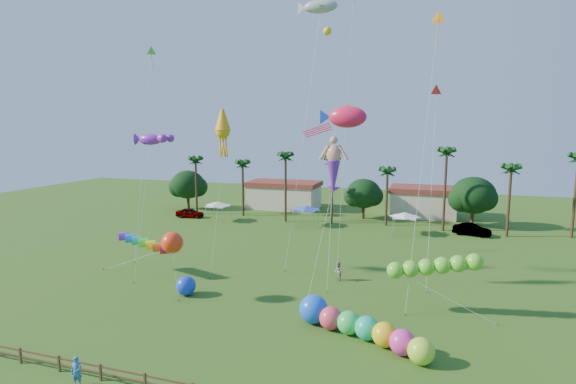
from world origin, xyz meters
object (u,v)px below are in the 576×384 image
(spectator_b, at_px, (338,271))
(blue_ball, at_px, (186,286))
(spectator_a, at_px, (77,372))
(car_b, at_px, (472,230))
(car_a, at_px, (190,213))
(caterpillar_inflatable, at_px, (357,326))

(spectator_b, relative_size, blue_ball, 1.07)
(spectator_b, bearing_deg, spectator_a, -51.43)
(car_b, xyz_separation_m, spectator_b, (-13.26, -23.26, 0.12))
(car_a, relative_size, car_b, 0.92)
(caterpillar_inflatable, height_order, blue_ball, caterpillar_inflatable)
(caterpillar_inflatable, xyz_separation_m, blue_ball, (-15.38, 3.34, -0.04))
(car_b, xyz_separation_m, spectator_a, (-23.47, -45.08, 0.07))
(spectator_a, distance_m, blue_ball, 14.10)
(car_a, relative_size, spectator_a, 2.57)
(spectator_b, distance_m, caterpillar_inflatable, 11.73)
(car_b, xyz_separation_m, caterpillar_inflatable, (-9.57, -34.40, 0.10))
(car_a, distance_m, caterpillar_inflatable, 46.56)
(car_a, xyz_separation_m, blue_ball, (17.26, -29.87, 0.10))
(caterpillar_inflatable, bearing_deg, car_b, 98.30)
(spectator_a, height_order, blue_ball, spectator_a)
(blue_ball, bearing_deg, spectator_a, -83.96)
(spectator_b, xyz_separation_m, blue_ball, (-11.69, -7.80, -0.06))
(car_b, bearing_deg, caterpillar_inflatable, 177.14)
(spectator_a, bearing_deg, blue_ball, 81.92)
(blue_ball, bearing_deg, spectator_b, 33.71)
(car_a, bearing_deg, spectator_b, -136.46)
(spectator_b, height_order, blue_ball, spectator_b)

